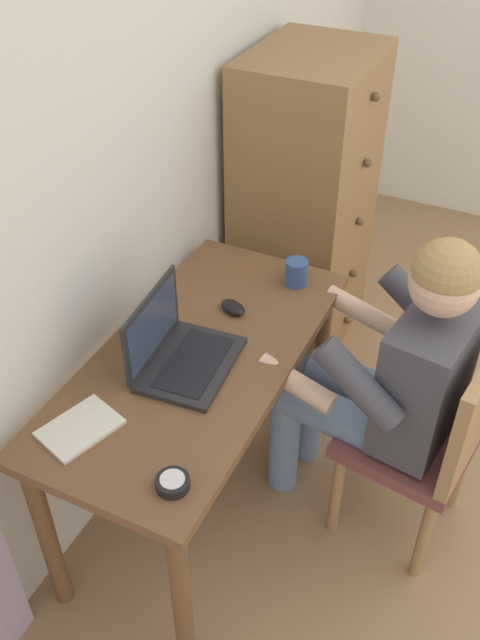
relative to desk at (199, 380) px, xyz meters
name	(u,v)px	position (x,y,z in m)	size (l,w,h in m)	color
wall_back	(157,124)	(0.43, 0.36, 0.63)	(4.80, 0.05, 2.50)	silver
desk	(199,380)	(0.00, 0.00, 0.00)	(1.23, 0.58, 0.73)	brown
dresser	(305,209)	(1.10, 0.07, 0.05)	(0.62, 0.50, 1.34)	olive
chair	(433,434)	(0.22, -0.73, -0.13)	(0.47, 0.46, 0.87)	brown
person_seated	(388,372)	(0.25, -0.55, 0.05)	(0.59, 0.62, 1.19)	#6B84AD
laptop	(178,350)	(-0.06, 0.03, 0.16)	(0.36, 0.28, 0.24)	#232326
computer_mouse	(233,307)	(0.25, 0.00, 0.13)	(0.06, 0.10, 0.03)	black
desk_clock	(173,483)	(-0.48, -0.19, 0.13)	(0.09, 0.09, 0.03)	black
notebook_pad	(80,428)	(-0.42, 0.14, 0.12)	(0.21, 0.15, 0.01)	silver
coffee_mug	(297,272)	(0.49, -0.14, 0.16)	(0.12, 0.08, 0.09)	#33518C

